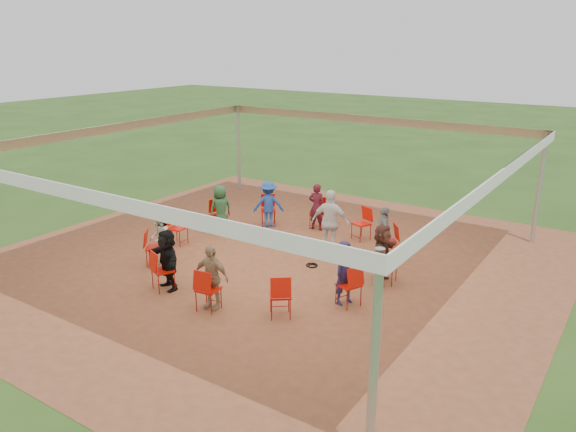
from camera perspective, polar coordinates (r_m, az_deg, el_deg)
The scene contains 27 objects.
ground at distance 13.82m, azimuth -1.51°, elevation -4.67°, with size 80.00×80.00×0.00m, color #274816.
dirt_patch at distance 13.82m, azimuth -1.51°, elevation -4.65°, with size 13.00×13.00×0.00m, color brown.
tent at distance 13.11m, azimuth -1.59°, elevation 4.97°, with size 10.33×10.33×3.00m.
chair_0 at distance 12.70m, azimuth 9.99°, elevation -4.83°, with size 0.42×0.44×0.90m, color #C41003, non-canonical shape.
chair_1 at distance 14.07m, azimuth 10.11°, elevation -2.58°, with size 0.42×0.44×0.90m, color #C41003, non-canonical shape.
chair_2 at distance 15.29m, azimuth 7.45°, elevation -0.80°, with size 0.42×0.44×0.90m, color #C41003, non-canonical shape.
chair_3 at distance 16.10m, azimuth 3.10°, elevation 0.27°, with size 0.42×0.44×0.90m, color #C41003, non-canonical shape.
chair_4 at distance 16.35m, azimuth -2.01°, elevation 0.56°, with size 0.42×0.44×0.90m, color #C41003, non-canonical shape.
chair_5 at distance 15.99m, azimuth -7.04°, elevation 0.04°, with size 0.42×0.44×0.90m, color #C41003, non-canonical shape.
chair_6 at distance 15.10m, azimuth -11.15°, elevation -1.23°, with size 0.42×0.44×0.90m, color #C41003, non-canonical shape.
chair_7 at distance 13.83m, azimuth -13.37°, elevation -3.15°, with size 0.42×0.44×0.90m, color #C41003, non-canonical shape.
chair_8 at distance 12.47m, azimuth -12.60°, elevation -5.43°, with size 0.42×0.44×0.90m, color #C41003, non-canonical shape.
chair_9 at distance 11.41m, azimuth -8.10°, elevation -7.40°, with size 0.42×0.44×0.90m, color #C41003, non-canonical shape.
chair_10 at distance 11.05m, azimuth -0.79°, elevation -8.08°, with size 0.42×0.44×0.90m, color #C41003, non-canonical shape.
chair_11 at distance 11.55m, azimuth 6.19°, elevation -6.99°, with size 0.42×0.44×0.90m, color #C41003, non-canonical shape.
person_seated_0 at distance 12.64m, azimuth 9.52°, elevation -3.78°, with size 1.25×0.47×1.35m, color #4F2B21.
person_seated_1 at distance 13.97m, azimuth 9.69°, elevation -1.70°, with size 0.79×0.41×1.35m, color gray.
person_seated_2 at distance 15.92m, azimuth 2.95°, elevation 0.95°, with size 0.49×0.32×1.35m, color #44111C.
person_seated_3 at distance 16.16m, azimuth -2.00°, elevation 1.22°, with size 0.87×0.43×1.35m, color #1C4094.
person_seated_4 at distance 15.82m, azimuth -6.87°, elevation 0.73°, with size 0.66×0.37×1.35m, color #234E2A.
person_seated_5 at distance 13.73m, azimuth -12.94°, elevation -2.24°, with size 0.66×0.38×1.35m, color beige.
person_seated_6 at distance 12.42m, azimuth -12.16°, elevation -4.34°, with size 1.25×0.47×1.35m, color black.
person_seated_7 at distance 11.40m, azimuth -7.82°, elevation -6.12°, with size 0.79×0.41×1.35m, color #A0825F.
person_seated_8 at distance 11.54m, azimuth 5.84°, elevation -5.74°, with size 0.49×0.32×1.35m, color #221C43.
standing_person at distance 14.07m, azimuth 4.35°, elevation -0.66°, with size 0.98×0.50×1.67m, color silver.
cable_coil at distance 13.56m, azimuth 2.46°, elevation -5.05°, with size 0.36×0.36×0.03m.
laptop at distance 12.70m, azimuth 8.80°, elevation -3.86°, with size 0.28×0.33×0.21m.
Camera 1 is at (7.39, -10.44, 5.24)m, focal length 35.00 mm.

